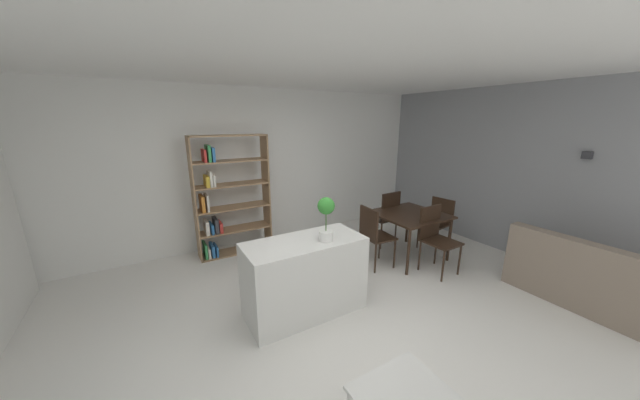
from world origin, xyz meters
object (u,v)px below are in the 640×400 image
Objects in this scene: open_bookshelf at (225,199)px; sofa at (596,283)px; dining_table at (409,218)px; dining_chair_far at (387,214)px; kitchen_island at (305,277)px; dining_chair_island_side at (373,232)px; potted_plant_on_island at (326,215)px; dining_chair_near at (435,234)px; dining_chair_window_side at (438,219)px.

open_bookshelf reaches higher than sofa.
dining_table is 0.53m from dining_chair_far.
kitchen_island is at bearing 61.45° from sofa.
dining_table is 0.73m from dining_chair_island_side.
dining_chair_island_side is (1.18, 0.57, -0.61)m from potted_plant_on_island.
dining_chair_near is (-0.01, -1.04, -0.02)m from dining_chair_far.
dining_table is 0.52m from dining_chair_near.
dining_chair_far is 1.02× the size of dining_chair_near.
dining_chair_far reaches higher than sofa.
potted_plant_on_island is 1.99m from dining_chair_near.
dining_chair_near is at bearing 86.34° from dining_chair_far.
dining_table is at bearing -32.90° from open_bookshelf.
dining_chair_window_side is at bearing 34.45° from dining_chair_near.
dining_chair_island_side is at bearing 38.02° from sofa.
kitchen_island is 0.77× the size of sofa.
dining_chair_island_side is (-0.72, 0.01, -0.10)m from dining_table.
open_bookshelf reaches higher than dining_chair_near.
potted_plant_on_island reaches higher than dining_chair_far.
potted_plant_on_island is (0.21, -0.11, 0.74)m from kitchen_island.
dining_chair_far reaches higher than dining_chair_window_side.
sofa is at bearing -28.55° from kitchen_island.
dining_table is at bearing 16.45° from potted_plant_on_island.
dining_chair_near is 0.89m from dining_chair_island_side.
dining_chair_far is at bearing -23.50° from open_bookshelf.
dining_chair_island_side reaches higher than dining_chair_window_side.
potted_plant_on_island reaches higher than dining_chair_island_side.
dining_chair_window_side is at bearing 1.00° from dining_table.
sofa is (0.91, -2.62, -0.29)m from dining_chair_far.
dining_chair_window_side is (2.62, 0.57, -0.66)m from potted_plant_on_island.
dining_chair_near is 0.90m from dining_chair_window_side.
potted_plant_on_island is 0.50× the size of dining_chair_far.
dining_chair_island_side is at bearing 18.16° from kitchen_island.
open_bookshelf is 1.12× the size of sofa.
open_bookshelf reaches higher than kitchen_island.
dining_chair_far is (2.48, -1.08, -0.35)m from open_bookshelf.
potted_plant_on_island is 0.28× the size of sofa.
kitchen_island is at bearing 112.62° from dining_chair_island_side.
potted_plant_on_island reaches higher than kitchen_island.
dining_table is 2.32m from sofa.
dining_chair_far is at bearing 24.64° from kitchen_island.
sofa is (2.82, -1.53, -0.88)m from potted_plant_on_island.
dining_table is at bearing -86.13° from dining_chair_island_side.
open_bookshelf reaches higher than dining_chair_far.
potted_plant_on_island is at bearing 61.45° from sofa.
dining_chair_island_side is 2.68m from sofa.
open_bookshelf is 2.73m from dining_chair_far.
dining_chair_island_side is at bearing -42.29° from open_bookshelf.
dining_chair_window_side is at bearing -85.34° from dining_chair_island_side.
dining_table is 0.59× the size of sofa.
open_bookshelf is 1.91× the size of dining_table.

